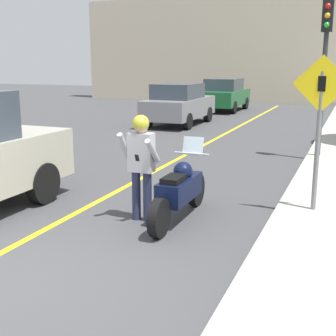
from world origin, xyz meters
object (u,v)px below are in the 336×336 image
person_biker (141,157)px  parked_car_green (224,94)px  parked_car_grey (179,104)px  traffic_light (325,50)px  crossing_sign (319,119)px  motorcycle (180,190)px

person_biker → parked_car_green: (-3.38, 17.40, -0.21)m
person_biker → parked_car_grey: (-3.65, 11.36, -0.21)m
traffic_light → crossing_sign: bearing=-86.2°
parked_car_grey → crossing_sign: bearing=-58.4°
motorcycle → crossing_sign: (2.02, 0.97, 1.16)m
parked_car_grey → person_biker: bearing=-72.2°
crossing_sign → parked_car_green: size_ratio=0.60×
motorcycle → person_biker: bearing=-155.4°
traffic_light → parked_car_grey: size_ratio=0.93×
motorcycle → parked_car_green: size_ratio=0.55×
parked_car_grey → parked_car_green: size_ratio=1.00×
crossing_sign → parked_car_grey: (-6.23, 10.12, -0.80)m
crossing_sign → parked_car_green: crossing_sign is taller
motorcycle → crossing_sign: size_ratio=0.91×
person_biker → traffic_light: 6.72m
motorcycle → traffic_light: size_ratio=0.59×
crossing_sign → parked_car_grey: bearing=121.6°
crossing_sign → parked_car_grey: 11.91m
person_biker → parked_car_grey: size_ratio=0.41×
crossing_sign → parked_car_green: (-5.97, 16.16, -0.80)m
traffic_light → parked_car_grey: (-5.91, 5.28, -1.97)m
crossing_sign → parked_car_grey: crossing_sign is taller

